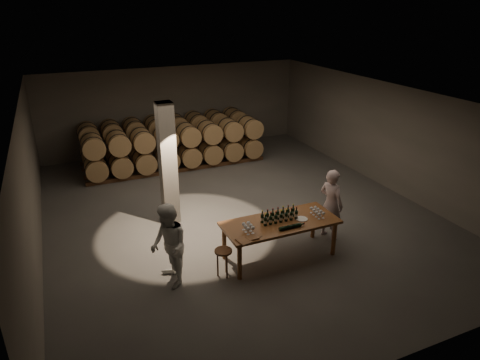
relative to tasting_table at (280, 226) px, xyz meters
name	(u,v)px	position (x,y,z in m)	size (l,w,h in m)	color
room	(168,164)	(-1.80, 2.70, 0.80)	(12.00, 12.00, 12.00)	#575452
tasting_table	(280,226)	(0.00, 0.00, 0.00)	(2.60, 1.10, 0.90)	brown
barrel_stack_back	(167,136)	(-0.57, 7.70, 0.03)	(6.26, 0.95, 1.57)	brown
barrel_stack_front	(177,146)	(-0.57, 6.30, 0.03)	(6.26, 0.95, 1.57)	brown
bottle_cluster	(279,216)	(0.00, 0.05, 0.21)	(0.85, 0.22, 0.30)	black
lying_bottles	(291,227)	(0.05, -0.36, 0.15)	(0.63, 0.08, 0.08)	black
glass_cluster_left	(248,226)	(-0.84, -0.12, 0.23)	(0.20, 0.31, 0.18)	silver
glass_cluster_right	(317,211)	(0.91, -0.08, 0.22)	(0.19, 0.41, 0.16)	silver
plate	(302,219)	(0.50, -0.09, 0.11)	(0.27, 0.27, 0.02)	white
notebook_near	(252,238)	(-0.88, -0.40, 0.12)	(0.25, 0.20, 0.03)	brown
notebook_corner	(244,241)	(-1.09, -0.44, 0.12)	(0.24, 0.31, 0.03)	brown
pen	(259,237)	(-0.73, -0.43, 0.11)	(0.01, 0.01, 0.13)	black
stool	(223,255)	(-1.44, -0.18, -0.29)	(0.37, 0.37, 0.62)	brown
person_man	(331,204)	(1.55, 0.30, 0.10)	(0.65, 0.43, 1.79)	beige
person_woman	(169,246)	(-2.54, 0.00, 0.10)	(0.87, 0.68, 1.79)	white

